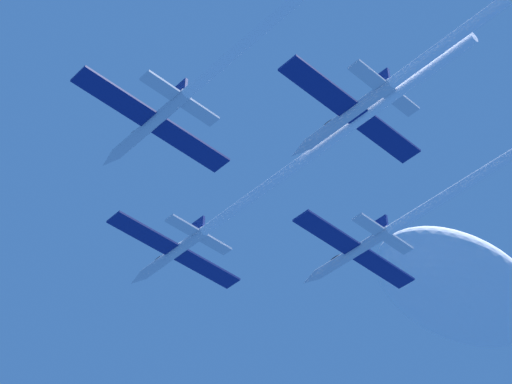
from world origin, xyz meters
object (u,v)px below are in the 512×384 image
(jet_right_wing, at_px, (462,185))
(jet_left_wing, at_px, (246,43))
(jet_slot, at_px, (454,37))
(jet_lead, at_px, (252,197))

(jet_right_wing, bearing_deg, jet_left_wing, 176.06)
(jet_right_wing, distance_m, jet_slot, 20.58)
(jet_right_wing, bearing_deg, jet_lead, 129.75)
(jet_slot, bearing_deg, jet_right_wing, 35.43)
(jet_left_wing, relative_size, jet_right_wing, 0.93)
(jet_left_wing, xyz_separation_m, jet_right_wing, (31.26, -2.15, -0.38))
(jet_lead, bearing_deg, jet_slot, -92.76)
(jet_left_wing, distance_m, jet_right_wing, 31.33)
(jet_lead, xyz_separation_m, jet_right_wing, (15.29, -18.39, -0.92))
(jet_right_wing, xyz_separation_m, jet_slot, (-16.76, -11.92, 0.77))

